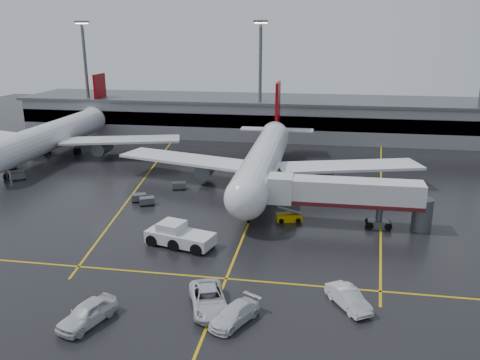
# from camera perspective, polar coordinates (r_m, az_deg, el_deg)

# --- Properties ---
(ground) EXTENTS (220.00, 220.00, 0.00)m
(ground) POSITION_cam_1_polar(r_m,az_deg,el_deg) (68.58, 1.93, -2.80)
(ground) COLOR black
(ground) RESTS_ON ground
(apron_line_centre) EXTENTS (0.25, 90.00, 0.02)m
(apron_line_centre) POSITION_cam_1_polar(r_m,az_deg,el_deg) (68.58, 1.93, -2.79)
(apron_line_centre) COLOR gold
(apron_line_centre) RESTS_ON ground
(apron_line_stop) EXTENTS (60.00, 0.25, 0.02)m
(apron_line_stop) POSITION_cam_1_polar(r_m,az_deg,el_deg) (48.70, -1.62, -11.45)
(apron_line_stop) COLOR gold
(apron_line_stop) RESTS_ON ground
(apron_line_left) EXTENTS (9.99, 69.35, 0.02)m
(apron_line_left) POSITION_cam_1_polar(r_m,az_deg,el_deg) (82.59, -11.00, 0.35)
(apron_line_left) COLOR gold
(apron_line_left) RESTS_ON ground
(apron_line_right) EXTENTS (7.57, 69.64, 0.02)m
(apron_line_right) POSITION_cam_1_polar(r_m,az_deg,el_deg) (78.12, 16.14, -0.98)
(apron_line_right) COLOR gold
(apron_line_right) RESTS_ON ground
(terminal) EXTENTS (122.00, 19.00, 8.60)m
(terminal) POSITION_cam_1_polar(r_m,az_deg,el_deg) (113.82, 5.22, 7.36)
(terminal) COLOR gray
(terminal) RESTS_ON ground
(light_mast_left) EXTENTS (3.00, 1.20, 25.45)m
(light_mast_left) POSITION_cam_1_polar(r_m,az_deg,el_deg) (119.02, -17.55, 12.01)
(light_mast_left) COLOR #595B60
(light_mast_left) RESTS_ON ground
(light_mast_mid) EXTENTS (3.00, 1.20, 25.45)m
(light_mast_mid) POSITION_cam_1_polar(r_m,az_deg,el_deg) (107.19, 2.38, 12.29)
(light_mast_mid) COLOR #595B60
(light_mast_mid) RESTS_ON ground
(main_airliner) EXTENTS (48.80, 45.60, 14.10)m
(main_airliner) POSITION_cam_1_polar(r_m,az_deg,el_deg) (76.56, 2.93, 2.60)
(main_airliner) COLOR silver
(main_airliner) RESTS_ON ground
(second_airliner) EXTENTS (48.80, 45.60, 14.10)m
(second_airliner) POSITION_cam_1_polar(r_m,az_deg,el_deg) (101.23, -20.62, 5.08)
(second_airliner) COLOR silver
(second_airliner) RESTS_ON ground
(jet_bridge) EXTENTS (19.90, 3.40, 6.05)m
(jet_bridge) POSITION_cam_1_polar(r_m,az_deg,el_deg) (61.20, 12.28, -1.77)
(jet_bridge) COLOR silver
(jet_bridge) RESTS_ON ground
(pushback_tractor) EXTENTS (8.24, 5.02, 2.75)m
(pushback_tractor) POSITION_cam_1_polar(r_m,az_deg,el_deg) (55.71, -7.18, -6.53)
(pushback_tractor) COLOR silver
(pushback_tractor) RESTS_ON ground
(belt_loader) EXTENTS (3.46, 2.16, 2.04)m
(belt_loader) POSITION_cam_1_polar(r_m,az_deg,el_deg) (62.67, 5.73, -4.34)
(belt_loader) COLOR #CAA401
(belt_loader) RESTS_ON ground
(service_van_a) EXTENTS (5.02, 7.06, 1.79)m
(service_van_a) POSITION_cam_1_polar(r_m,az_deg,el_deg) (43.71, -3.70, -13.73)
(service_van_a) COLOR silver
(service_van_a) RESTS_ON ground
(service_van_b) EXTENTS (4.37, 5.62, 1.52)m
(service_van_b) POSITION_cam_1_polar(r_m,az_deg,el_deg) (41.89, -0.63, -15.39)
(service_van_b) COLOR silver
(service_van_b) RESTS_ON ground
(service_van_c) EXTENTS (4.19, 5.25, 1.67)m
(service_van_c) POSITION_cam_1_polar(r_m,az_deg,el_deg) (44.92, 12.55, -13.31)
(service_van_c) COLOR silver
(service_van_c) RESTS_ON ground
(service_van_d) EXTENTS (3.94, 5.98, 1.89)m
(service_van_d) POSITION_cam_1_polar(r_m,az_deg,el_deg) (43.52, -17.40, -14.63)
(service_van_d) COLOR silver
(service_van_d) RESTS_ON ground
(baggage_cart_a) EXTENTS (2.37, 2.05, 1.12)m
(baggage_cart_a) POSITION_cam_1_polar(r_m,az_deg,el_deg) (69.15, -10.81, -2.38)
(baggage_cart_a) COLOR #595B60
(baggage_cart_a) RESTS_ON ground
(baggage_cart_b) EXTENTS (2.34, 1.95, 1.12)m
(baggage_cart_b) POSITION_cam_1_polar(r_m,az_deg,el_deg) (70.77, -11.73, -1.99)
(baggage_cart_b) COLOR #595B60
(baggage_cart_b) RESTS_ON ground
(baggage_cart_c) EXTENTS (2.30, 1.85, 1.12)m
(baggage_cart_c) POSITION_cam_1_polar(r_m,az_deg,el_deg) (75.22, -7.13, -0.62)
(baggage_cart_c) COLOR #595B60
(baggage_cart_c) RESTS_ON ground
(baggage_cart_d) EXTENTS (2.29, 1.82, 1.12)m
(baggage_cart_d) POSITION_cam_1_polar(r_m,az_deg,el_deg) (94.89, -25.33, 1.56)
(baggage_cart_d) COLOR #595B60
(baggage_cart_d) RESTS_ON ground
(baggage_cart_e) EXTENTS (2.37, 2.28, 1.12)m
(baggage_cart_e) POSITION_cam_1_polar(r_m,az_deg,el_deg) (87.34, -24.46, 0.44)
(baggage_cart_e) COLOR #595B60
(baggage_cart_e) RESTS_ON ground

